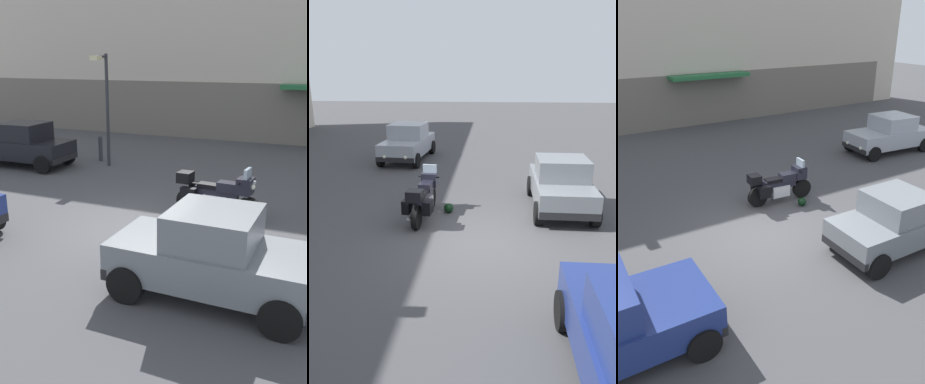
% 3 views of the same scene
% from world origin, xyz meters
% --- Properties ---
extents(ground_plane, '(80.00, 80.00, 0.00)m').
position_xyz_m(ground_plane, '(0.00, 0.00, 0.00)').
color(ground_plane, '#424244').
extents(building_facade_rear, '(36.55, 3.40, 11.88)m').
position_xyz_m(building_facade_rear, '(0.00, 13.84, 5.89)').
color(building_facade_rear, beige).
rests_on(building_facade_rear, ground).
extents(motorcycle, '(2.26, 0.81, 1.36)m').
position_xyz_m(motorcycle, '(1.41, 1.65, 0.62)').
color(motorcycle, black).
rests_on(motorcycle, ground).
extents(helmet, '(0.28, 0.28, 0.28)m').
position_xyz_m(helmet, '(1.89, 1.02, 0.14)').
color(helmet, black).
rests_on(helmet, ground).
extents(car_hatchback_near, '(3.91, 1.87, 1.64)m').
position_xyz_m(car_hatchback_near, '(-6.84, 4.27, 0.81)').
color(car_hatchback_near, black).
rests_on(car_hatchback_near, ground).
extents(car_compact_side, '(3.49, 1.74, 1.56)m').
position_xyz_m(car_compact_side, '(2.45, -2.24, 0.77)').
color(car_compact_side, slate).
rests_on(car_compact_side, ground).
extents(streetlamp_curbside, '(0.28, 0.94, 4.07)m').
position_xyz_m(streetlamp_curbside, '(-3.89, 5.42, 2.53)').
color(streetlamp_curbside, '#2D2D33').
rests_on(streetlamp_curbside, ground).
extents(bollard_curbside, '(0.16, 0.16, 1.00)m').
position_xyz_m(bollard_curbside, '(-4.57, 6.15, 0.53)').
color(bollard_curbside, '#333338').
rests_on(bollard_curbside, ground).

